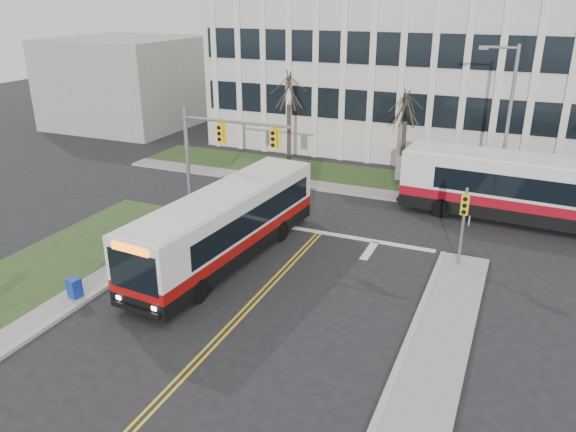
% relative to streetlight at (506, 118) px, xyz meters
% --- Properties ---
extents(ground, '(120.00, 120.00, 0.00)m').
position_rel_streetlight_xyz_m(ground, '(-8.03, -16.20, -5.19)').
color(ground, black).
rests_on(ground, ground).
extents(sidewalk_west, '(1.20, 26.00, 0.14)m').
position_rel_streetlight_xyz_m(sidewalk_west, '(-15.03, -21.20, -5.12)').
color(sidewalk_west, '#9E9B93').
rests_on(sidewalk_west, ground).
extents(sidewalk_cross, '(44.00, 1.60, 0.14)m').
position_rel_streetlight_xyz_m(sidewalk_cross, '(-3.03, -1.00, -5.12)').
color(sidewalk_cross, '#9E9B93').
rests_on(sidewalk_cross, ground).
extents(building_lawn, '(44.00, 5.00, 0.12)m').
position_rel_streetlight_xyz_m(building_lawn, '(-3.03, 1.80, -5.13)').
color(building_lawn, '#27421C').
rests_on(building_lawn, ground).
extents(office_building, '(40.00, 16.00, 12.00)m').
position_rel_streetlight_xyz_m(office_building, '(-3.03, 13.80, 0.81)').
color(office_building, beige).
rests_on(office_building, ground).
extents(building_annex, '(12.00, 12.00, 8.00)m').
position_rel_streetlight_xyz_m(building_annex, '(-34.03, 9.80, -1.19)').
color(building_annex, '#9E9B93').
rests_on(building_annex, ground).
extents(mast_arm_signal, '(6.11, 0.38, 6.20)m').
position_rel_streetlight_xyz_m(mast_arm_signal, '(-13.65, -9.04, -0.94)').
color(mast_arm_signal, slate).
rests_on(mast_arm_signal, ground).
extents(signal_pole_near, '(0.34, 0.39, 3.80)m').
position_rel_streetlight_xyz_m(signal_pole_near, '(-0.83, -9.30, -2.69)').
color(signal_pole_near, slate).
rests_on(signal_pole_near, ground).
extents(signal_pole_far, '(0.34, 0.39, 3.80)m').
position_rel_streetlight_xyz_m(signal_pole_far, '(-0.83, -0.80, -2.69)').
color(signal_pole_far, slate).
rests_on(signal_pole_far, ground).
extents(streetlight, '(2.15, 0.25, 9.20)m').
position_rel_streetlight_xyz_m(streetlight, '(0.00, 0.00, 0.00)').
color(streetlight, slate).
rests_on(streetlight, ground).
extents(directory_sign, '(1.50, 0.12, 2.00)m').
position_rel_streetlight_xyz_m(directory_sign, '(-5.53, 1.30, -4.02)').
color(directory_sign, slate).
rests_on(directory_sign, ground).
extents(tree_left, '(1.80, 1.80, 7.70)m').
position_rel_streetlight_xyz_m(tree_left, '(-14.03, 1.80, 0.32)').
color(tree_left, '#42352B').
rests_on(tree_left, ground).
extents(tree_mid, '(1.80, 1.80, 6.82)m').
position_rel_streetlight_xyz_m(tree_mid, '(-6.03, 2.00, -0.31)').
color(tree_mid, '#42352B').
rests_on(tree_mid, ground).
extents(bus_main, '(3.64, 12.52, 3.29)m').
position_rel_streetlight_xyz_m(bus_main, '(-10.97, -12.71, -3.55)').
color(bus_main, silver).
rests_on(bus_main, ground).
extents(bus_cross, '(13.50, 3.67, 3.56)m').
position_rel_streetlight_xyz_m(bus_cross, '(1.75, -2.20, -3.41)').
color(bus_cross, silver).
rests_on(bus_cross, ground).
extents(newspaper_box_blue, '(0.59, 0.55, 0.95)m').
position_rel_streetlight_xyz_m(newspaper_box_blue, '(-14.83, -18.53, -4.72)').
color(newspaper_box_blue, navy).
rests_on(newspaper_box_blue, ground).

